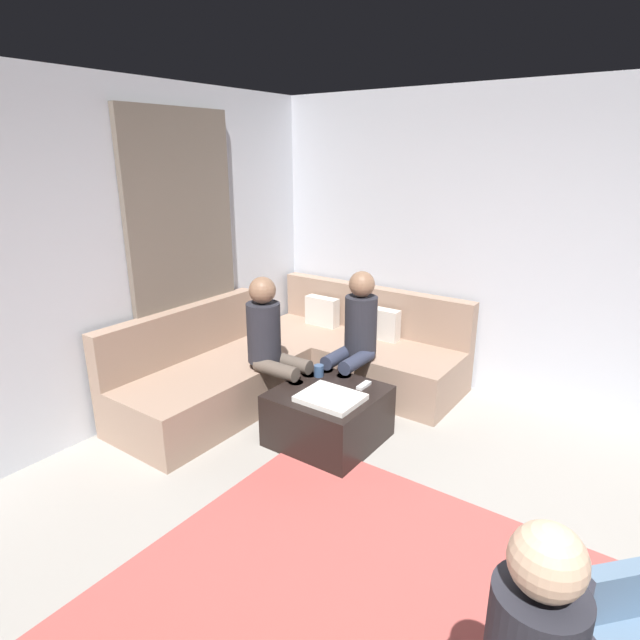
% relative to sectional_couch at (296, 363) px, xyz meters
% --- Properties ---
extents(wall_back, '(6.00, 0.12, 2.70)m').
position_rel_sectional_couch_xyz_m(wall_back, '(2.08, 1.06, 1.07)').
color(wall_back, silver).
rests_on(wall_back, ground_plane).
extents(wall_left, '(0.12, 6.00, 2.70)m').
position_rel_sectional_couch_xyz_m(wall_left, '(-0.86, -1.88, 1.07)').
color(wall_left, silver).
rests_on(wall_left, ground_plane).
extents(curtain_panel, '(0.06, 1.10, 2.50)m').
position_rel_sectional_couch_xyz_m(curtain_panel, '(-0.76, -0.58, 0.97)').
color(curtain_panel, '#726659').
rests_on(curtain_panel, ground_plane).
extents(area_rug, '(2.60, 2.20, 0.01)m').
position_rel_sectional_couch_xyz_m(area_rug, '(1.88, -1.78, -0.27)').
color(area_rug, '#AD4C47').
rests_on(area_rug, ground_plane).
extents(sectional_couch, '(2.10, 2.55, 0.87)m').
position_rel_sectional_couch_xyz_m(sectional_couch, '(0.00, 0.00, 0.00)').
color(sectional_couch, '#9E7F6B').
rests_on(sectional_couch, ground_plane).
extents(ottoman, '(0.76, 0.76, 0.42)m').
position_rel_sectional_couch_xyz_m(ottoman, '(0.75, -0.56, -0.07)').
color(ottoman, black).
rests_on(ottoman, ground_plane).
extents(folded_blanket, '(0.44, 0.36, 0.04)m').
position_rel_sectional_couch_xyz_m(folded_blanket, '(0.85, -0.68, 0.16)').
color(folded_blanket, white).
rests_on(folded_blanket, ottoman).
extents(coffee_mug, '(0.08, 0.08, 0.10)m').
position_rel_sectional_couch_xyz_m(coffee_mug, '(0.53, -0.38, 0.19)').
color(coffee_mug, '#334C72').
rests_on(coffee_mug, ottoman).
extents(game_remote, '(0.05, 0.15, 0.02)m').
position_rel_sectional_couch_xyz_m(game_remote, '(0.93, -0.34, 0.15)').
color(game_remote, white).
rests_on(game_remote, ottoman).
extents(person_on_couch_back, '(0.30, 0.60, 1.20)m').
position_rel_sectional_couch_xyz_m(person_on_couch_back, '(0.60, 0.06, 0.38)').
color(person_on_couch_back, '#2D3347').
rests_on(person_on_couch_back, ground_plane).
extents(person_on_couch_side, '(0.60, 0.30, 1.20)m').
position_rel_sectional_couch_xyz_m(person_on_couch_side, '(0.15, -0.49, 0.38)').
color(person_on_couch_side, brown).
rests_on(person_on_couch_side, ground_plane).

